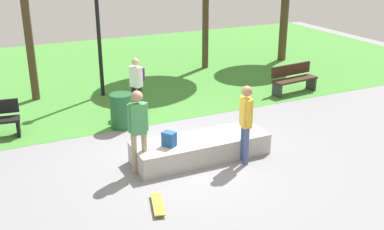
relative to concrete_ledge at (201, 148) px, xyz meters
The scene contains 11 objects.
ground_plane 0.48m from the concrete_ledge, 164.97° to the left, with size 28.00×28.00×0.00m, color gray.
grass_lawn 8.24m from the concrete_ledge, 92.81° to the left, with size 26.60×11.77×0.01m, color #478C38.
concrete_ledge is the anchor object (origin of this frame).
backpack_on_ledge 0.89m from the concrete_ledge, behind, with size 0.28×0.20×0.32m, color #1E4C8C.
skater_performing_trick 1.28m from the concrete_ledge, 38.52° to the right, with size 0.27×0.42×1.78m.
skater_watching 1.70m from the concrete_ledge, behind, with size 0.43×0.24×1.82m.
skateboard_by_ledge 2.27m from the concrete_ledge, 136.98° to the right, with size 0.40×0.82×0.08m.
park_bench_near_path 5.72m from the concrete_ledge, 32.12° to the left, with size 1.64×0.63×0.91m.
lamp_post 5.92m from the concrete_ledge, 98.51° to the left, with size 0.28×0.28×4.19m.
trash_bin 2.75m from the concrete_ledge, 112.66° to the left, with size 0.59×0.59×0.92m, color #1E592D.
pedestrian_with_backpack 3.54m from the concrete_ledge, 95.02° to the left, with size 0.44×0.43×1.59m.
Camera 1 is at (-3.90, -8.72, 4.68)m, focal length 43.70 mm.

